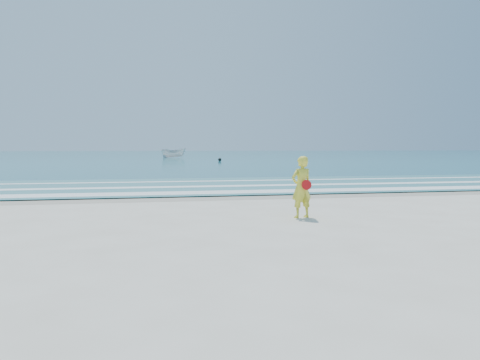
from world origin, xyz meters
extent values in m
plane|color=silver|center=(0.00, 0.00, 0.00)|extent=(400.00, 400.00, 0.00)
cube|color=#B2A893|center=(0.00, 9.00, 0.00)|extent=(400.00, 2.40, 0.00)
cube|color=#19727F|center=(0.00, 105.00, 0.02)|extent=(400.00, 190.00, 0.04)
cube|color=#59B7AD|center=(0.00, 14.00, 0.04)|extent=(400.00, 10.00, 0.01)
cube|color=white|center=(0.00, 10.30, 0.05)|extent=(400.00, 1.40, 0.01)
cube|color=white|center=(0.00, 13.20, 0.05)|extent=(400.00, 0.90, 0.01)
cube|color=white|center=(0.00, 16.50, 0.05)|extent=(400.00, 0.60, 0.01)
imported|color=silver|center=(2.35, 70.56, 0.85)|extent=(4.43, 2.50, 1.62)
sphere|color=black|center=(7.04, 50.47, 0.26)|extent=(0.43, 0.43, 0.43)
imported|color=yellow|center=(1.96, 3.40, 0.83)|extent=(0.69, 0.54, 1.66)
cylinder|color=red|center=(2.04, 3.22, 0.90)|extent=(0.27, 0.08, 0.27)
camera|label=1|loc=(-2.10, -8.53, 1.92)|focal=35.00mm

